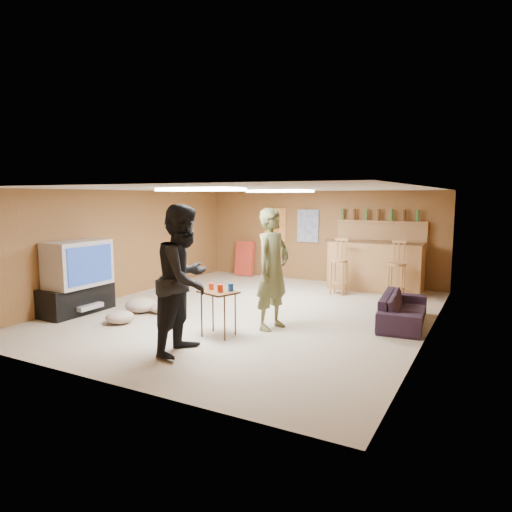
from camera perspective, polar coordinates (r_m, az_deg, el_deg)
The scene contains 32 objects.
ground at distance 8.27m, azimuth -0.66°, elevation -7.05°, with size 7.00×7.00×0.00m, color tan.
ceiling at distance 8.00m, azimuth -0.68°, elevation 8.38°, with size 6.00×7.00×0.02m, color silver.
wall_back at distance 11.24m, azimuth 7.98°, elevation 2.45°, with size 6.00×0.02×2.20m, color brown.
wall_front at distance 5.31m, azimuth -19.26°, elevation -3.54°, with size 6.00×0.02×2.20m, color brown.
wall_left at distance 9.86m, azimuth -16.14°, elevation 1.52°, with size 0.02×7.00×2.20m, color brown.
wall_right at distance 7.13m, azimuth 20.96°, elevation -0.88°, with size 0.02×7.00×2.20m, color brown.
tv_stand at distance 8.78m, azimuth -21.47°, elevation -5.04°, with size 0.55×1.30×0.50m, color black.
dvd_box at distance 8.63m, azimuth -20.49°, elevation -5.88°, with size 0.35×0.50×0.08m, color #B2B2B7.
tv_body at distance 8.61m, azimuth -21.38°, elevation -0.87°, with size 0.60×1.10×0.80m, color #B2B2B7.
tv_screen at distance 8.38m, azimuth -20.00°, elevation -1.03°, with size 0.02×0.95×0.65m, color navy.
bar_counter at distance 10.35m, azimuth 14.68°, elevation -1.23°, with size 2.00×0.60×1.10m, color #986637.
bar_lip at distance 10.04m, azimuth 14.44°, elevation 1.68°, with size 2.10×0.12×0.05m, color #3B2413.
bar_shelf at distance 10.69m, azimuth 15.42°, elevation 4.14°, with size 2.00×0.18×0.05m, color #986637.
bar_backing at distance 10.73m, azimuth 15.38°, elevation 2.55°, with size 2.00×0.14×0.60m, color #986637.
poster_left at distance 11.65m, azimuth 2.38°, elevation 3.92°, with size 0.60×0.03×0.85m, color #BF3F26.
poster_right at distance 11.29m, azimuth 6.50°, elevation 3.77°, with size 0.55×0.03×0.80m, color #334C99.
folding_chair_stack at distance 11.97m, azimuth -1.43°, elevation -0.31°, with size 0.50×0.14×0.90m, color red.
ceiling_panel_front at distance 6.73m, azimuth -6.93°, elevation 8.24°, with size 1.20×0.60×0.04m, color white.
ceiling_panel_back at distance 9.07m, azimuth 3.01°, elevation 8.08°, with size 1.20×0.60×0.04m, color white.
person_olive at distance 7.11m, azimuth 2.09°, elevation -1.65°, with size 0.69×0.45×1.90m, color brown.
person_black at distance 6.09m, azimuth -8.94°, elevation -2.91°, with size 0.96×0.75×1.98m, color black.
sofa at distance 7.86m, azimuth 17.93°, elevation -6.34°, with size 1.69×0.66×0.49m, color black.
tray_table at distance 6.86m, azimuth -4.70°, elevation -7.18°, with size 0.53×0.42×0.68m, color #3B2413.
cup_red_near at distance 6.87m, azimuth -5.61°, elevation -3.81°, with size 0.07×0.07×0.10m, color red.
cup_red_far at distance 6.68m, azimuth -4.50°, elevation -4.04°, with size 0.09×0.09×0.12m, color red.
cup_blue at distance 6.75m, azimuth -3.18°, elevation -3.92°, with size 0.08×0.08×0.11m, color navy.
bar_stool_left at distance 9.81m, azimuth 10.31°, elevation -1.43°, with size 0.36×0.36×1.15m, color #986637, non-canonical shape.
bar_stool_right at distance 9.58m, azimuth 17.18°, elevation -1.26°, with size 0.43×0.43×1.34m, color #986637, non-canonical shape.
cushion_near_tv at distance 8.53m, azimuth -14.15°, elevation -5.95°, with size 0.56×0.56×0.25m, color gray.
cushion_mid at distance 8.38m, azimuth -11.68°, elevation -6.32°, with size 0.43×0.43×0.20m, color gray.
cushion_far at distance 7.88m, azimuth -16.64°, elevation -7.32°, with size 0.46×0.46×0.21m, color gray.
bottle_row at distance 10.68m, azimuth 15.11°, elevation 4.98°, with size 1.76×0.08×0.26m, color #3F7233, non-canonical shape.
Camera 1 is at (3.86, -7.01, 2.08)m, focal length 32.00 mm.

